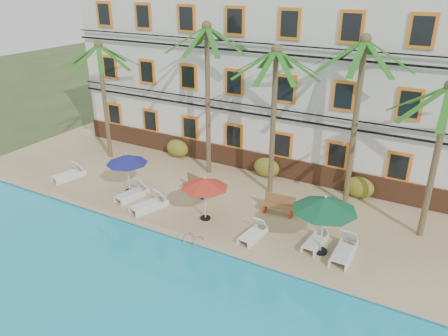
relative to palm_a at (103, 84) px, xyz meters
The scene contains 25 objects.
ground 11.13m from the palm_a, 27.11° to the right, with size 100.00×100.00×0.00m, color #384C23.
pool_deck 10.10m from the palm_a, ahead, with size 30.00×12.00×0.25m, color tan.
swimming_pool 15.36m from the palm_a, 52.35° to the right, with size 26.00×12.00×0.20m, color #1AA5C6.
pool_coping 11.42m from the palm_a, 31.50° to the right, with size 30.00×0.35×0.06m, color tan.
hotel_building 10.45m from the palm_a, 31.23° to the left, with size 25.40×6.44×10.22m.
palm_a is the anchor object (origin of this frame).
palm_b 6.67m from the palm_a, ahead, with size 4.33×4.33×8.30m.
palm_c 10.65m from the palm_a, ahead, with size 4.33×4.33×7.52m.
palm_d 14.46m from the palm_a, ahead, with size 4.33×4.33×8.14m.
palm_e 18.01m from the palm_a, ahead, with size 4.33×4.33×6.81m.
shrub_left 5.82m from the palm_a, 29.00° to the left, with size 1.50×0.90×1.10m, color #305919.
shrub_mid 10.70m from the palm_a, 11.83° to the left, with size 1.50×0.90×1.10m, color #305919.
shrub_right 15.47m from the palm_a, ahead, with size 1.50×0.90×1.10m, color #305919.
umbrella_blue 5.96m from the palm_a, 36.79° to the right, with size 2.14×2.14×2.14m.
umbrella_red 10.22m from the palm_a, 21.57° to the right, with size 2.14×2.14×2.15m.
umbrella_green 15.25m from the palm_a, 13.84° to the right, with size 2.59×2.59×2.59m.
lounger_a 5.59m from the palm_a, 86.13° to the right, with size 1.04×1.94×0.87m.
lounger_b 7.42m from the palm_a, 37.05° to the right, with size 0.98×1.91×0.86m.
lounger_c 8.70m from the palm_a, 33.25° to the right, with size 1.23×1.99×0.89m.
lounger_d 13.18m from the palm_a, 18.70° to the right, with size 0.76×1.71×0.78m.
lounger_e 15.29m from the palm_a, 12.73° to the right, with size 0.72×1.72×0.79m.
lounger_f 16.49m from the palm_a, 12.46° to the right, with size 0.72×1.98×0.93m.
bench_left 8.65m from the palm_a, 12.62° to the right, with size 1.57×0.85×0.93m.
bench_right 12.68m from the palm_a, ahead, with size 1.54×0.61×0.93m.
pool_ladder 12.14m from the palm_a, 29.71° to the right, with size 0.54×0.74×0.74m.
Camera 1 is at (9.57, -13.97, 10.57)m, focal length 35.00 mm.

